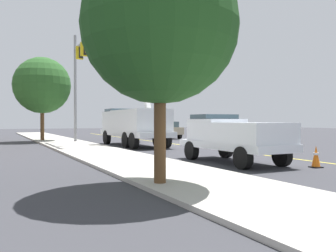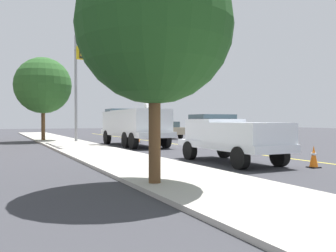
{
  "view_description": "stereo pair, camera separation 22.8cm",
  "coord_description": "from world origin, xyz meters",
  "px_view_note": "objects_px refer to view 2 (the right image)",
  "views": [
    {
      "loc": [
        -24.67,
        12.11,
        1.77
      ],
      "look_at": [
        -1.5,
        1.24,
        1.4
      ],
      "focal_mm": 38.55,
      "sensor_mm": 36.0,
      "label": 1
    },
    {
      "loc": [
        -24.77,
        11.9,
        1.77
      ],
      "look_at": [
        -1.5,
        1.24,
        1.4
      ],
      "focal_mm": 38.55,
      "sensor_mm": 36.0,
      "label": 2
    }
  ],
  "objects_px": {
    "passing_minivan": "(165,129)",
    "traffic_cone_leading": "(314,157)",
    "utility_bucket_truck": "(133,123)",
    "traffic_cone_mid_front": "(138,137)",
    "service_pickup_truck": "(232,136)",
    "traffic_signal_mast": "(82,64)"
  },
  "relations": [
    {
      "from": "service_pickup_truck",
      "to": "traffic_cone_leading",
      "type": "distance_m",
      "value": 3.3
    },
    {
      "from": "traffic_cone_leading",
      "to": "traffic_signal_mast",
      "type": "xyz_separation_m",
      "value": [
        17.35,
        5.18,
        5.63
      ]
    },
    {
      "from": "passing_minivan",
      "to": "service_pickup_truck",
      "type": "bearing_deg",
      "value": 163.36
    },
    {
      "from": "traffic_cone_leading",
      "to": "traffic_signal_mast",
      "type": "distance_m",
      "value": 18.96
    },
    {
      "from": "traffic_cone_leading",
      "to": "traffic_cone_mid_front",
      "type": "xyz_separation_m",
      "value": [
        18.03,
        0.52,
        -0.0
      ]
    },
    {
      "from": "service_pickup_truck",
      "to": "passing_minivan",
      "type": "xyz_separation_m",
      "value": [
        20.5,
        -6.13,
        -0.15
      ]
    },
    {
      "from": "utility_bucket_truck",
      "to": "traffic_cone_mid_front",
      "type": "relative_size",
      "value": 9.81
    },
    {
      "from": "passing_minivan",
      "to": "traffic_cone_leading",
      "type": "xyz_separation_m",
      "value": [
        -23.1,
        4.21,
        -0.56
      ]
    },
    {
      "from": "service_pickup_truck",
      "to": "traffic_cone_mid_front",
      "type": "bearing_deg",
      "value": -5.18
    },
    {
      "from": "service_pickup_truck",
      "to": "traffic_cone_leading",
      "type": "bearing_deg",
      "value": -143.54
    },
    {
      "from": "service_pickup_truck",
      "to": "passing_minivan",
      "type": "bearing_deg",
      "value": -16.64
    },
    {
      "from": "passing_minivan",
      "to": "traffic_signal_mast",
      "type": "height_order",
      "value": "traffic_signal_mast"
    },
    {
      "from": "service_pickup_truck",
      "to": "traffic_signal_mast",
      "type": "bearing_deg",
      "value": 12.48
    },
    {
      "from": "service_pickup_truck",
      "to": "traffic_cone_mid_front",
      "type": "height_order",
      "value": "service_pickup_truck"
    },
    {
      "from": "service_pickup_truck",
      "to": "passing_minivan",
      "type": "distance_m",
      "value": 21.4
    },
    {
      "from": "traffic_cone_leading",
      "to": "traffic_cone_mid_front",
      "type": "distance_m",
      "value": 18.03
    },
    {
      "from": "utility_bucket_truck",
      "to": "passing_minivan",
      "type": "xyz_separation_m",
      "value": [
        8.84,
        -6.44,
        -0.65
      ]
    },
    {
      "from": "traffic_signal_mast",
      "to": "utility_bucket_truck",
      "type": "bearing_deg",
      "value": -136.31
    },
    {
      "from": "traffic_cone_mid_front",
      "to": "service_pickup_truck",
      "type": "bearing_deg",
      "value": 174.82
    },
    {
      "from": "service_pickup_truck",
      "to": "traffic_cone_leading",
      "type": "xyz_separation_m",
      "value": [
        -2.59,
        -1.92,
        -0.7
      ]
    },
    {
      "from": "traffic_cone_mid_front",
      "to": "traffic_signal_mast",
      "type": "relative_size",
      "value": 0.1
    },
    {
      "from": "utility_bucket_truck",
      "to": "traffic_cone_mid_front",
      "type": "height_order",
      "value": "utility_bucket_truck"
    }
  ]
}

